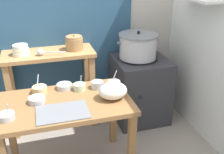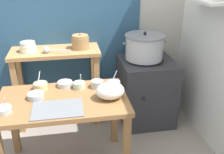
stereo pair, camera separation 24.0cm
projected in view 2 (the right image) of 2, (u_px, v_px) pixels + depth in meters
The scene contains 17 objects.
wall_back at pixel (77, 7), 2.97m from camera, with size 4.40×0.12×2.60m.
prep_table at pixel (64, 110), 2.29m from camera, with size 1.10×0.66×0.72m.
back_shelf_table at pixel (57, 69), 2.94m from camera, with size 0.96×0.40×0.90m.
stove_block at pixel (146, 90), 3.11m from camera, with size 0.60×0.61×0.78m.
steamer_pot at pixel (144, 47), 2.90m from camera, with size 0.48×0.43×0.31m.
clay_pot at pixel (80, 42), 2.87m from camera, with size 0.19×0.19×0.18m.
bowl_stack_enamel at pixel (28, 47), 2.78m from camera, with size 0.17×0.17×0.11m.
ladle at pixel (47, 50), 2.75m from camera, with size 0.29×0.10×0.07m.
serving_tray at pixel (58, 109), 2.08m from camera, with size 0.40×0.28×0.01m, color slate.
plastic_bag at pixel (110, 91), 2.22m from camera, with size 0.24×0.20×0.14m, color silver.
prep_bowl_0 at pixel (36, 96), 2.23m from camera, with size 0.14×0.14×0.05m.
prep_bowl_1 at pixel (114, 84), 2.41m from camera, with size 0.11×0.11×0.17m.
prep_bowl_2 at pixel (79, 85), 2.41m from camera, with size 0.11×0.11×0.15m.
prep_bowl_3 at pixel (41, 86), 2.38m from camera, with size 0.13×0.13×0.16m.
prep_bowl_4 at pixel (97, 84), 2.42m from camera, with size 0.11×0.11×0.07m.
prep_bowl_5 at pixel (65, 84), 2.45m from camera, with size 0.14×0.14×0.05m.
prep_bowl_6 at pixel (3, 110), 2.03m from camera, with size 0.12×0.12×0.14m.
Camera 2 is at (-0.05, -1.95, 1.82)m, focal length 42.38 mm.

